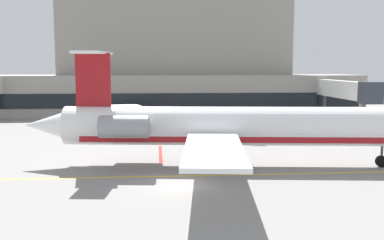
% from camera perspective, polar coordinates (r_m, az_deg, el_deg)
% --- Properties ---
extents(ground, '(120.00, 120.00, 0.11)m').
position_cam_1_polar(ground, '(30.16, -1.22, -8.37)').
color(ground, gray).
extents(terminal_building, '(66.32, 12.81, 19.46)m').
position_cam_1_polar(terminal_building, '(76.15, -3.31, 6.62)').
color(terminal_building, gray).
rests_on(terminal_building, ground).
extents(jet_bridge_west, '(2.40, 17.39, 5.99)m').
position_cam_1_polar(jet_bridge_west, '(65.19, 19.01, 3.59)').
color(jet_bridge_west, silver).
rests_on(jet_bridge_west, ground).
extents(regional_jet, '(34.48, 27.22, 9.00)m').
position_cam_1_polar(regional_jet, '(35.41, 5.65, -0.84)').
color(regional_jet, white).
rests_on(regional_jet, ground).
extents(baggage_tug, '(3.08, 2.40, 2.16)m').
position_cam_1_polar(baggage_tug, '(52.17, 0.71, -0.78)').
color(baggage_tug, silver).
rests_on(baggage_tug, ground).
extents(pushback_tractor, '(2.94, 3.65, 2.13)m').
position_cam_1_polar(pushback_tractor, '(47.61, 7.83, -1.57)').
color(pushback_tractor, '#1E4CB2').
rests_on(pushback_tractor, ground).
extents(fuel_tank, '(7.21, 3.29, 2.92)m').
position_cam_1_polar(fuel_tank, '(59.41, -9.34, 0.69)').
color(fuel_tank, white).
rests_on(fuel_tank, ground).
extents(safety_cone_alpha, '(0.47, 0.47, 0.55)m').
position_cam_1_polar(safety_cone_alpha, '(39.33, 0.07, -4.33)').
color(safety_cone_alpha, orange).
rests_on(safety_cone_alpha, ground).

